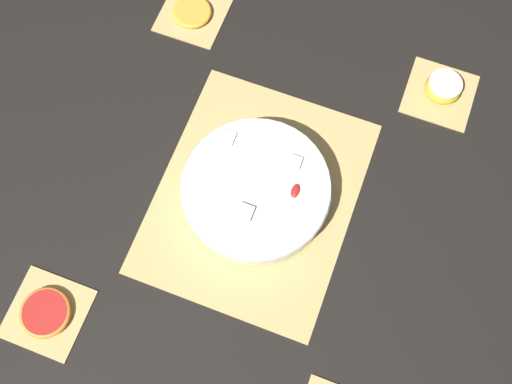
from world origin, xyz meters
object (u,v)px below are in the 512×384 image
(orange_slice_whole, at_px, (192,12))
(apple_half, at_px, (443,88))
(fruit_salad_bowl, at_px, (256,190))
(grapefruit_slice, at_px, (45,313))

(orange_slice_whole, bearing_deg, apple_half, 90.00)
(fruit_salad_bowl, xyz_separation_m, apple_half, (-0.34, 0.27, -0.01))
(fruit_salad_bowl, bearing_deg, apple_half, 141.20)
(fruit_salad_bowl, xyz_separation_m, grapefruit_slice, (0.34, -0.27, -0.03))
(grapefruit_slice, bearing_deg, apple_half, 141.20)
(fruit_salad_bowl, height_order, grapefruit_slice, fruit_salad_bowl)
(fruit_salad_bowl, bearing_deg, orange_slice_whole, -141.24)
(fruit_salad_bowl, relative_size, apple_half, 3.85)
(apple_half, bearing_deg, fruit_salad_bowl, -38.80)
(fruit_salad_bowl, bearing_deg, grapefruit_slice, -38.80)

